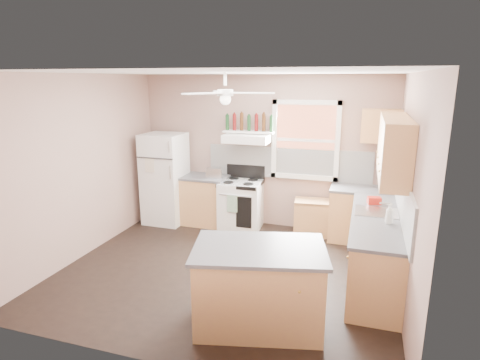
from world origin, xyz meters
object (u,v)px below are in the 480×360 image
(refrigerator, at_px, (165,179))
(island, at_px, (259,288))
(stove, at_px, (241,205))
(toaster, at_px, (214,173))
(cart, at_px, (312,217))

(refrigerator, height_order, island, refrigerator)
(refrigerator, distance_m, stove, 1.49)
(island, bearing_deg, refrigerator, 120.13)
(toaster, relative_size, cart, 0.46)
(stove, height_order, cart, stove)
(refrigerator, bearing_deg, island, -45.95)
(stove, xyz_separation_m, island, (1.06, -2.75, 0.00))
(refrigerator, distance_m, toaster, 0.96)
(refrigerator, bearing_deg, toaster, 4.89)
(refrigerator, height_order, stove, refrigerator)
(toaster, bearing_deg, island, -75.59)
(refrigerator, xyz_separation_m, toaster, (0.94, 0.07, 0.16))
(refrigerator, distance_m, island, 3.66)
(toaster, distance_m, stove, 0.75)
(refrigerator, xyz_separation_m, stove, (1.44, 0.11, -0.40))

